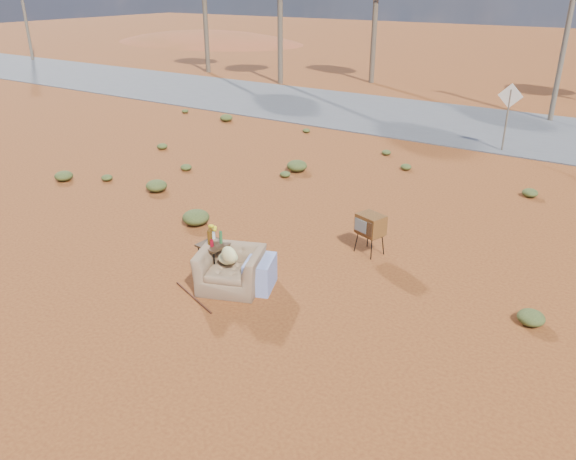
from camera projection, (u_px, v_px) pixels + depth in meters
The scene contains 10 objects.
ground at pixel (244, 294), 10.04m from camera, with size 140.00×140.00×0.00m, color brown.
highway at pixel (482, 126), 21.50m from camera, with size 140.00×7.00×0.04m, color #565659.
dirt_mound at pixel (209, 42), 51.04m from camera, with size 26.00×18.00×2.00m, color #9B3F25.
armchair at pixel (236, 265), 10.08m from camera, with size 1.46×1.25×0.98m.
tv_unit at pixel (370, 225), 11.30m from camera, with size 0.63×0.57×0.85m.
side_table at pixel (213, 241), 10.34m from camera, with size 0.53×0.53×1.00m.
rusty_bar at pixel (193, 297), 9.91m from camera, with size 0.03×0.03×1.29m, color #492113.
road_sign at pixel (509, 105), 17.85m from camera, with size 0.78×0.06×2.19m.
utility_pole_center at pixel (571, 10), 20.72m from camera, with size 1.40×0.20×8.00m.
scrub_patch at pixel (326, 203), 13.77m from camera, with size 17.49×8.07×0.33m.
Camera 1 is at (5.44, -6.85, 5.13)m, focal length 35.00 mm.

